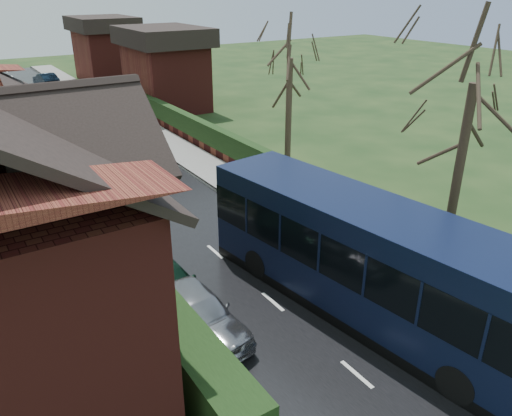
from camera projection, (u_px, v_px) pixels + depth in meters
ground at (310, 335)px, 14.99m from camera, size 140.00×140.00×0.00m
road at (173, 216)px, 22.65m from camera, size 6.00×100.00×0.02m
pavement at (252, 195)px, 24.72m from camera, size 2.50×100.00×0.14m
kerb_right at (231, 200)px, 24.13m from camera, size 0.12×100.00×0.14m
kerb_left at (107, 231)px, 21.13m from camera, size 0.12×100.00×0.10m
front_hedge at (125, 275)px, 16.57m from camera, size 1.20×16.00×1.60m
picket_fence at (148, 277)px, 17.08m from camera, size 0.10×16.00×0.90m
right_wall_hedge at (278, 171)px, 25.10m from camera, size 0.60×50.00×1.80m
bus at (370, 263)px, 15.30m from camera, size 4.32×12.29×3.66m
car_silver at (196, 312)px, 14.83m from camera, size 2.08×4.41×1.46m
car_green at (166, 284)px, 16.37m from camera, size 2.00×4.44×1.26m
car_distant at (46, 80)px, 50.60m from camera, size 1.92×4.34×1.39m
bus_stop_sign at (451, 283)px, 14.11m from camera, size 0.13×0.44×2.88m
tree_right_near at (477, 68)px, 15.59m from camera, size 4.48×4.48×9.68m
tree_right_far at (290, 49)px, 25.12m from camera, size 4.58×4.58×8.85m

